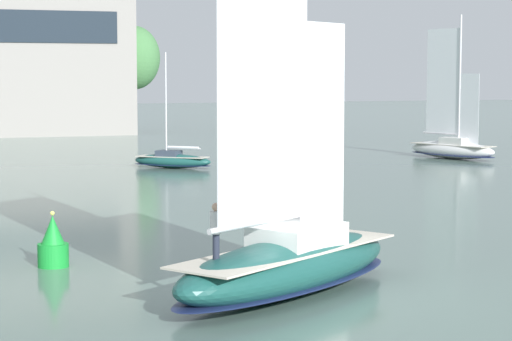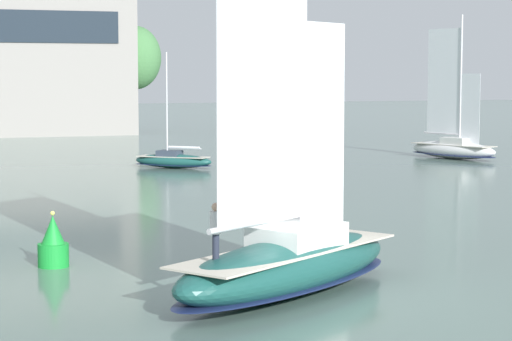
% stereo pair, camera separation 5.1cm
% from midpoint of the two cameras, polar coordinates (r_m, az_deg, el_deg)
% --- Properties ---
extents(ground_plane, '(400.00, 400.00, 0.00)m').
position_cam_midpoint_polar(ground_plane, '(31.18, 1.78, -7.07)').
color(ground_plane, slate).
extents(tree_shore_center, '(6.00, 6.00, 12.35)m').
position_cam_midpoint_polar(tree_shore_center, '(116.83, -6.99, 6.40)').
color(tree_shore_center, brown).
rests_on(tree_shore_center, ground).
extents(sailboat_main, '(10.21, 8.13, 14.20)m').
position_cam_midpoint_polar(sailboat_main, '(30.97, 1.80, -5.05)').
color(sailboat_main, '#194C47').
rests_on(sailboat_main, ground).
extents(sailboat_moored_near_marina, '(5.09, 8.65, 11.49)m').
position_cam_midpoint_polar(sailboat_moored_near_marina, '(82.00, 11.13, 1.33)').
color(sailboat_moored_near_marina, silver).
rests_on(sailboat_moored_near_marina, ground).
extents(sailboat_moored_mid_channel, '(5.75, 5.20, 8.37)m').
position_cam_midpoint_polar(sailboat_moored_mid_channel, '(72.66, -4.83, 0.60)').
color(sailboat_moored_mid_channel, '#194C47').
rests_on(sailboat_moored_mid_channel, ground).
extents(channel_buoy, '(1.10, 1.10, 1.99)m').
position_cam_midpoint_polar(channel_buoy, '(36.09, -11.56, -4.18)').
color(channel_buoy, green).
rests_on(channel_buoy, ground).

